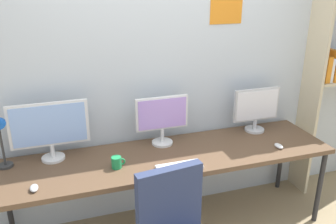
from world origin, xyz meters
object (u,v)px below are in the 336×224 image
object	(u,v)px
mouse_left_side	(34,188)
mouse_right_side	(279,146)
desk	(170,159)
coffee_mug	(117,162)
keyboard_main	(179,167)
monitor_right	(256,108)
monitor_left	(49,128)
monitor_center	(162,117)

from	to	relation	value
mouse_left_side	mouse_right_side	size ratio (longest dim) A/B	1.00
desk	mouse_left_side	size ratio (longest dim) A/B	28.06
desk	mouse_right_side	world-z (taller)	mouse_right_side
mouse_right_side	coffee_mug	distance (m)	1.36
keyboard_main	monitor_right	bearing A→B (deg)	26.17
monitor_left	mouse_left_side	size ratio (longest dim) A/B	6.17
mouse_right_side	monitor_left	bearing A→B (deg)	168.13
monitor_center	coffee_mug	distance (m)	0.57
desk	keyboard_main	world-z (taller)	keyboard_main
monitor_right	coffee_mug	world-z (taller)	monitor_right
monitor_center	coffee_mug	xyz separation A→B (m)	(-0.45, -0.29, -0.20)
monitor_center	coffee_mug	world-z (taller)	monitor_center
desk	mouse_left_side	bearing A→B (deg)	-168.71
monitor_left	mouse_left_side	distance (m)	0.51
keyboard_main	mouse_right_side	distance (m)	0.91
monitor_right	coffee_mug	size ratio (longest dim) A/B	4.19
monitor_right	mouse_right_side	size ratio (longest dim) A/B	4.63
monitor_left	monitor_center	size ratio (longest dim) A/B	1.32
desk	monitor_right	bearing A→B (deg)	13.27
monitor_left	keyboard_main	world-z (taller)	monitor_left
mouse_left_side	monitor_right	bearing A→B (deg)	12.22
desk	monitor_left	bearing A→B (deg)	166.72
keyboard_main	desk	bearing A→B (deg)	90.00
monitor_center	monitor_right	world-z (taller)	monitor_center
monitor_right	keyboard_main	bearing A→B (deg)	-153.83
monitor_left	mouse_left_side	xyz separation A→B (m)	(-0.13, -0.42, -0.25)
desk	monitor_center	world-z (taller)	monitor_center
desk	monitor_center	distance (m)	0.36
keyboard_main	mouse_left_side	distance (m)	1.03
monitor_center	mouse_right_side	size ratio (longest dim) A/B	4.69
monitor_left	coffee_mug	world-z (taller)	monitor_left
monitor_left	mouse_left_side	bearing A→B (deg)	-107.68
coffee_mug	monitor_center	bearing A→B (deg)	33.26
keyboard_main	mouse_right_side	size ratio (longest dim) A/B	3.59
desk	monitor_center	bearing A→B (deg)	90.00
monitor_left	monitor_center	xyz separation A→B (m)	(0.90, -0.00, -0.03)
keyboard_main	mouse_right_side	xyz separation A→B (m)	(0.91, 0.06, 0.01)
mouse_left_side	mouse_right_side	distance (m)	1.94
monitor_center	desk	bearing A→B (deg)	-90.00
mouse_left_side	coffee_mug	world-z (taller)	coffee_mug
monitor_right	mouse_right_side	bearing A→B (deg)	-88.75
monitor_right	mouse_left_side	distance (m)	1.99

